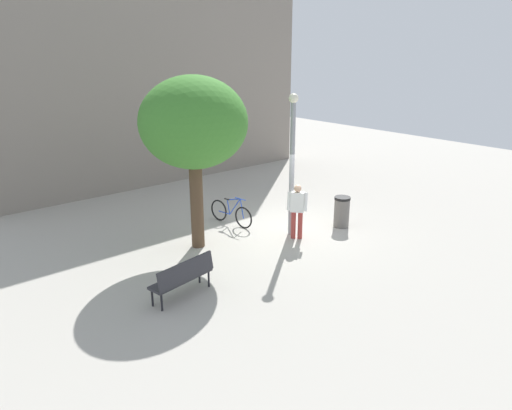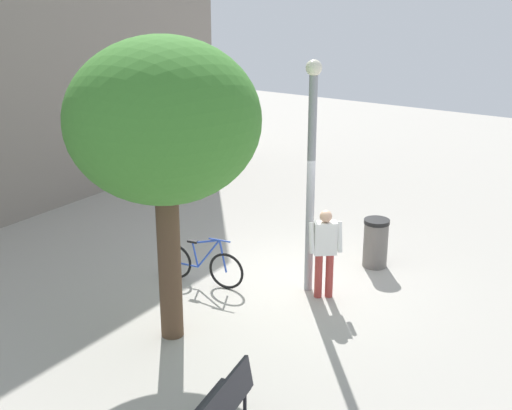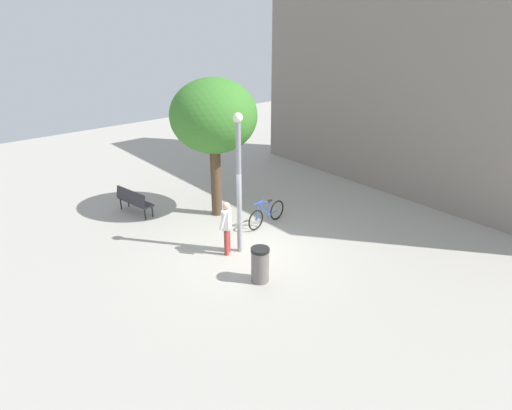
{
  "view_description": "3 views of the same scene",
  "coord_description": "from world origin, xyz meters",
  "px_view_note": "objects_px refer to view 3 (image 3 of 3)",
  "views": [
    {
      "loc": [
        -9.78,
        -10.1,
        5.5
      ],
      "look_at": [
        -1.0,
        0.21,
        1.0
      ],
      "focal_mm": 33.74,
      "sensor_mm": 36.0,
      "label": 1
    },
    {
      "loc": [
        -10.38,
        -5.85,
        5.69
      ],
      "look_at": [
        0.06,
        0.92,
        1.4
      ],
      "focal_mm": 48.43,
      "sensor_mm": 36.0,
      "label": 2
    },
    {
      "loc": [
        9.71,
        -7.75,
        6.8
      ],
      "look_at": [
        -0.66,
        0.83,
        1.01
      ],
      "focal_mm": 32.01,
      "sensor_mm": 36.0,
      "label": 3
    }
  ],
  "objects_px": {
    "bicycle_blue": "(266,214)",
    "trash_bin": "(260,265)",
    "park_bench": "(133,200)",
    "lamppost": "(239,177)",
    "person_by_lamppost": "(227,224)",
    "plaza_tree": "(214,117)"
  },
  "relations": [
    {
      "from": "person_by_lamppost",
      "to": "bicycle_blue",
      "type": "relative_size",
      "value": 0.93
    },
    {
      "from": "park_bench",
      "to": "lamppost",
      "type": "bearing_deg",
      "value": 15.01
    },
    {
      "from": "person_by_lamppost",
      "to": "park_bench",
      "type": "relative_size",
      "value": 1.01
    },
    {
      "from": "park_bench",
      "to": "plaza_tree",
      "type": "relative_size",
      "value": 0.35
    },
    {
      "from": "lamppost",
      "to": "plaza_tree",
      "type": "height_order",
      "value": "plaza_tree"
    },
    {
      "from": "lamppost",
      "to": "park_bench",
      "type": "bearing_deg",
      "value": -164.99
    },
    {
      "from": "lamppost",
      "to": "trash_bin",
      "type": "relative_size",
      "value": 4.28
    },
    {
      "from": "bicycle_blue",
      "to": "trash_bin",
      "type": "distance_m",
      "value": 3.53
    },
    {
      "from": "plaza_tree",
      "to": "bicycle_blue",
      "type": "height_order",
      "value": "plaza_tree"
    },
    {
      "from": "lamppost",
      "to": "person_by_lamppost",
      "type": "xyz_separation_m",
      "value": [
        -0.12,
        -0.38,
        -1.44
      ]
    },
    {
      "from": "bicycle_blue",
      "to": "trash_bin",
      "type": "height_order",
      "value": "trash_bin"
    },
    {
      "from": "person_by_lamppost",
      "to": "park_bench",
      "type": "height_order",
      "value": "person_by_lamppost"
    },
    {
      "from": "lamppost",
      "to": "plaza_tree",
      "type": "bearing_deg",
      "value": 158.83
    },
    {
      "from": "person_by_lamppost",
      "to": "trash_bin",
      "type": "height_order",
      "value": "person_by_lamppost"
    },
    {
      "from": "plaza_tree",
      "to": "trash_bin",
      "type": "xyz_separation_m",
      "value": [
        4.36,
        -1.64,
        -3.03
      ]
    },
    {
      "from": "lamppost",
      "to": "park_bench",
      "type": "distance_m",
      "value": 5.12
    },
    {
      "from": "lamppost",
      "to": "bicycle_blue",
      "type": "bearing_deg",
      "value": 115.74
    },
    {
      "from": "plaza_tree",
      "to": "trash_bin",
      "type": "relative_size",
      "value": 4.85
    },
    {
      "from": "trash_bin",
      "to": "park_bench",
      "type": "bearing_deg",
      "value": -174.24
    },
    {
      "from": "lamppost",
      "to": "bicycle_blue",
      "type": "height_order",
      "value": "lamppost"
    },
    {
      "from": "bicycle_blue",
      "to": "trash_bin",
      "type": "relative_size",
      "value": 1.82
    },
    {
      "from": "lamppost",
      "to": "person_by_lamppost",
      "type": "bearing_deg",
      "value": -107.58
    }
  ]
}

